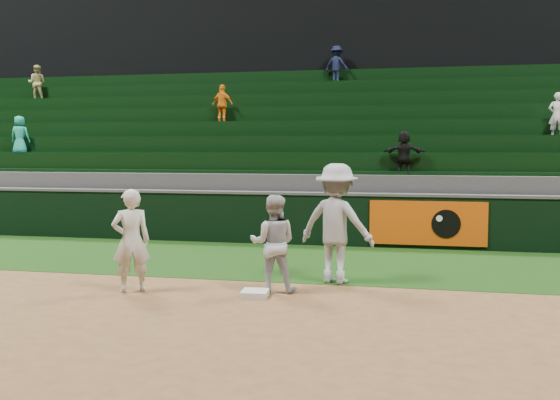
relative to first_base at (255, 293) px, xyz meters
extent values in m
plane|color=brown|center=(-0.27, 0.12, -0.05)|extent=(70.00, 70.00, 0.00)
cube|color=black|center=(-0.27, 3.12, -0.04)|extent=(36.00, 4.20, 0.01)
cube|color=black|center=(-0.27, 17.57, 5.95)|extent=(40.00, 12.00, 12.00)
cube|color=silver|center=(0.00, 0.00, 0.00)|extent=(0.43, 0.43, 0.09)
imported|color=silver|center=(-2.00, -0.11, 0.78)|extent=(0.72, 0.64, 1.65)
imported|color=#ACB0B7|center=(0.21, 0.38, 0.73)|extent=(0.82, 0.67, 1.56)
imported|color=#9FA1AC|center=(1.12, 1.22, 0.98)|extent=(1.47, 1.09, 2.03)
cube|color=black|center=(-0.27, 5.32, 0.55)|extent=(36.00, 0.35, 1.20)
cube|color=#D84C0A|center=(2.73, 5.13, 0.55)|extent=(2.60, 0.05, 1.00)
cylinder|color=black|center=(3.13, 5.10, 0.55)|extent=(0.64, 0.02, 0.64)
cylinder|color=white|center=(2.98, 5.08, 0.67)|extent=(0.14, 0.02, 0.14)
cube|color=#424244|center=(-0.27, 5.32, 1.17)|extent=(36.00, 0.40, 0.06)
cube|color=#38383B|center=(-0.27, 6.04, 0.78)|extent=(36.00, 0.85, 1.65)
cube|color=black|center=(-0.27, 6.30, 1.85)|extent=(36.00, 0.14, 0.50)
cube|color=black|center=(-0.27, 6.13, 1.64)|extent=(36.00, 0.45, 0.08)
cube|color=#38383B|center=(-0.27, 6.89, 1.00)|extent=(36.00, 0.85, 2.10)
cube|color=black|center=(-0.27, 7.15, 2.30)|extent=(36.00, 0.14, 0.50)
cube|color=black|center=(-0.27, 6.98, 2.09)|extent=(36.00, 0.45, 0.08)
cube|color=#38383B|center=(-0.27, 7.74, 1.23)|extent=(36.00, 0.85, 2.55)
cube|color=black|center=(-0.27, 8.00, 2.75)|extent=(36.00, 0.14, 0.50)
cube|color=black|center=(-0.27, 7.83, 2.54)|extent=(36.00, 0.45, 0.08)
cube|color=#38383B|center=(-0.27, 8.59, 1.45)|extent=(36.00, 0.85, 3.00)
cube|color=black|center=(-0.27, 8.85, 3.20)|extent=(36.00, 0.14, 0.50)
cube|color=black|center=(-0.27, 8.68, 2.99)|extent=(36.00, 0.45, 0.08)
cube|color=#38383B|center=(-0.27, 9.44, 1.68)|extent=(36.00, 0.85, 3.45)
cube|color=black|center=(-0.27, 9.70, 3.65)|extent=(36.00, 0.14, 0.50)
cube|color=black|center=(-0.27, 9.53, 3.44)|extent=(36.00, 0.45, 0.08)
cube|color=#38383B|center=(-0.27, 10.29, 1.90)|extent=(36.00, 0.85, 3.90)
cube|color=black|center=(-0.27, 10.55, 4.10)|extent=(36.00, 0.14, 0.50)
cube|color=black|center=(-0.27, 10.38, 3.89)|extent=(36.00, 0.45, 0.08)
cube|color=#38383B|center=(-0.27, 11.14, 2.13)|extent=(36.00, 0.85, 4.35)
cube|color=black|center=(-0.27, 11.40, 4.55)|extent=(36.00, 0.14, 0.50)
cube|color=black|center=(-0.27, 11.23, 4.34)|extent=(36.00, 0.45, 0.08)
imported|color=teal|center=(-8.69, 6.85, 2.61)|extent=(0.59, 0.42, 1.11)
imported|color=orange|center=(-3.13, 8.55, 3.53)|extent=(0.73, 0.44, 1.15)
imported|color=black|center=(2.17, 6.00, 2.13)|extent=(0.99, 0.34, 1.06)
imported|color=silver|center=(5.93, 7.70, 3.07)|extent=(0.47, 0.36, 1.14)
imported|color=tan|center=(-10.30, 10.25, 4.47)|extent=(0.70, 0.61, 1.23)
imported|color=#0F1734|center=(-0.06, 11.10, 4.92)|extent=(0.88, 0.65, 1.23)
camera|label=1|loc=(2.34, -9.23, 2.25)|focal=40.00mm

